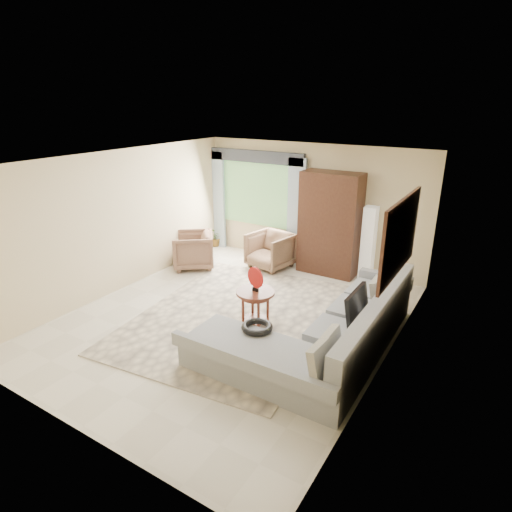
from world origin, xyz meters
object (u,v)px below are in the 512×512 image
Objects in this scene: sectional_sofa at (329,338)px; armoire at (330,224)px; armchair_left at (193,250)px; coffee_table at (255,308)px; floor_lamp at (368,244)px; armchair_right at (270,250)px; tv_screen at (357,306)px; potted_plant at (216,237)px.

armoire reaches higher than sectional_sofa.
armchair_left is at bearing 156.68° from sectional_sofa.
floor_lamp reaches higher than coffee_table.
sectional_sofa is at bearing 27.89° from armchair_left.
armoire reaches higher than armchair_right.
floor_lamp is (-0.43, 2.96, 0.47)m from sectional_sofa.
armoire is at bearing 113.06° from sectional_sofa.
sectional_sofa is 0.60m from tv_screen.
sectional_sofa is at bearing -7.72° from coffee_table.
coffee_table is 2.55m from armchair_right.
floor_lamp is (3.80, -0.06, 0.51)m from potted_plant.
coffee_table is 0.73× the size of armchair_right.
armchair_right is (-2.39, 2.50, 0.10)m from sectional_sofa.
coffee_table is at bearing -44.35° from potted_plant.
armchair_left is at bearing -137.87° from armchair_right.
armchair_left is 3.65m from floor_lamp.
tv_screen is 1.51× the size of potted_plant.
armchair_right is (1.42, 0.86, -0.00)m from armchair_left.
armoire is at bearing 77.09° from armchair_left.
sectional_sofa is 7.06× the size of potted_plant.
armoire is 1.40× the size of floor_lamp.
floor_lamp reaches higher than potted_plant.
armchair_left is 0.56× the size of floor_lamp.
tv_screen is at bearing -31.07° from potted_plant.
potted_plant is (-4.23, 3.02, -0.04)m from sectional_sofa.
armchair_right is at bearing -15.72° from potted_plant.
sectional_sofa reaches higher than coffee_table.
sectional_sofa is at bearing -35.49° from potted_plant.
tv_screen is 1.65m from coffee_table.
floor_lamp is at bearing 24.24° from armchair_right.
tv_screen reaches higher than sectional_sofa.
tv_screen is 5.27m from potted_plant.
sectional_sofa reaches higher than armchair_left.
floor_lamp is (-0.70, 2.65, 0.03)m from tv_screen.
armoire reaches higher than armchair_left.
coffee_table is 2.81m from armoire.
potted_plant is at bearing 144.51° from sectional_sofa.
sectional_sofa is at bearing -35.16° from armchair_right.
tv_screen is 2.74m from floor_lamp.
tv_screen is 3.46m from armchair_right.
armchair_left is at bearing -154.11° from armoire.
potted_plant is at bearing 179.09° from floor_lamp.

